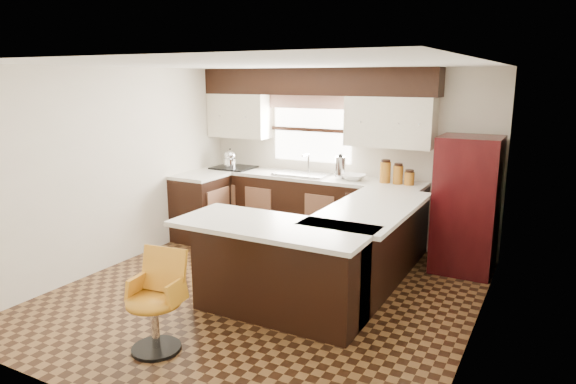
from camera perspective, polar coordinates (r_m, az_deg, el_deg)
The scene contains 30 objects.
floor at distance 5.62m, azimuth -2.60°, elevation -11.26°, with size 4.40×4.40×0.00m, color #49301A.
ceiling at distance 5.15m, azimuth -2.88°, elevation 14.00°, with size 4.40×4.40×0.00m, color silver.
wall_back at distance 7.20m, azimuth 6.32°, elevation 3.94°, with size 4.40×4.40×0.00m, color beige.
wall_front at distance 3.61m, azimuth -21.06°, elevation -5.54°, with size 4.40×4.40×0.00m, color beige.
wall_left at distance 6.57m, azimuth -18.67°, elevation 2.53°, with size 4.40×4.40×0.00m, color beige.
wall_right at distance 4.57m, azimuth 20.50°, elevation -1.80°, with size 4.40×4.40×0.00m, color beige.
base_cab_back at distance 7.26m, azimuth 1.99°, elevation -1.96°, with size 3.30×0.60×0.90m, color black.
base_cab_left at distance 7.43m, azimuth -9.65°, elevation -1.80°, with size 0.60×0.70×0.90m, color black.
counter_back at distance 7.16m, azimuth 2.02°, elevation 1.71°, with size 3.30×0.60×0.04m, color silver.
counter_left at distance 7.32m, azimuth -9.79°, elevation 1.78°, with size 0.60×0.70×0.04m, color silver.
soffit at distance 7.12m, azimuth 2.93°, elevation 12.15°, with size 3.40×0.35×0.36m, color black.
upper_cab_left at distance 7.74m, azimuth -5.39°, elevation 8.44°, with size 0.94×0.35×0.64m, color beige.
upper_cab_right at distance 6.75m, azimuth 11.27°, elevation 7.65°, with size 1.14×0.35×0.64m, color beige.
window_pane at distance 7.34m, azimuth 2.68°, elevation 6.92°, with size 1.20×0.02×0.90m, color white.
valance at distance 7.27m, azimuth 2.58°, elevation 9.96°, with size 1.30×0.06×0.18m, color #D19B93.
sink at distance 7.15m, azimuth 1.59°, elevation 2.01°, with size 0.75×0.45×0.03m, color #B2B2B7.
dishwasher at distance 6.64m, azimuth 8.67°, elevation -3.67°, with size 0.58×0.03×0.78m, color black.
cooktop at distance 7.73m, azimuth -6.05°, elevation 2.72°, with size 0.58×0.50×0.03m, color black.
peninsula_long at distance 5.63m, azimuth 8.61°, elevation -6.44°, with size 0.60×1.95×0.90m, color black.
peninsula_return at distance 5.00m, azimuth -1.00°, elevation -8.80°, with size 1.65×0.60×0.90m, color black.
counter_pen_long at distance 5.48m, azimuth 9.27°, elevation -1.84°, with size 0.84×1.95×0.04m, color silver.
counter_pen_return at distance 4.78m, azimuth -1.76°, elevation -3.83°, with size 1.89×0.84×0.04m, color silver.
refrigerator at distance 6.40m, azimuth 19.22°, elevation -1.35°, with size 0.69×0.67×1.62m, color #32080A.
bar_chair at distance 4.53m, azimuth -14.69°, elevation -11.86°, with size 0.46×0.46×0.86m, color orange, non-canonical shape.
kettle at distance 7.74m, azimuth -6.42°, elevation 3.84°, with size 0.20×0.20×0.27m, color silver, non-canonical shape.
percolator at distance 6.92m, azimuth 5.82°, elevation 2.72°, with size 0.14×0.14×0.30m, color silver.
mixing_bowl at distance 6.87m, azimuth 7.34°, elevation 1.65°, with size 0.30×0.30×0.07m, color white.
canister_large at distance 6.73m, azimuth 10.75°, elevation 2.17°, with size 0.14×0.14×0.27m, color #9C5F1A.
canister_med at distance 6.69m, azimuth 12.13°, elevation 1.88°, with size 0.13×0.13×0.23m, color #9C5F1A.
canister_small at distance 6.66m, azimuth 13.33°, elevation 1.46°, with size 0.13×0.13×0.16m, color #9C5F1A.
Camera 1 is at (2.65, -4.41, 2.27)m, focal length 32.00 mm.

